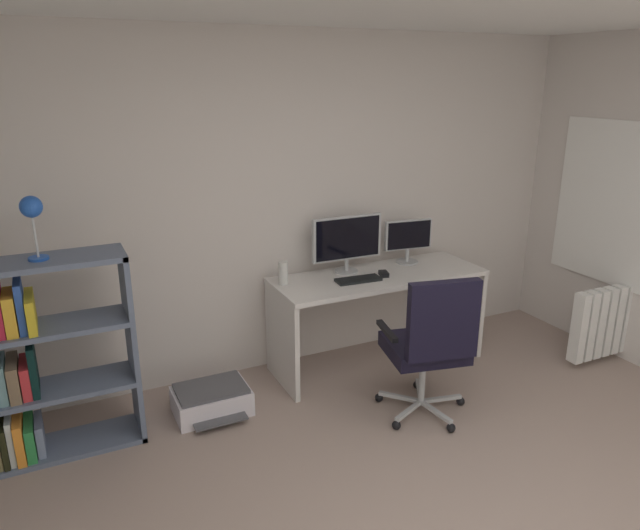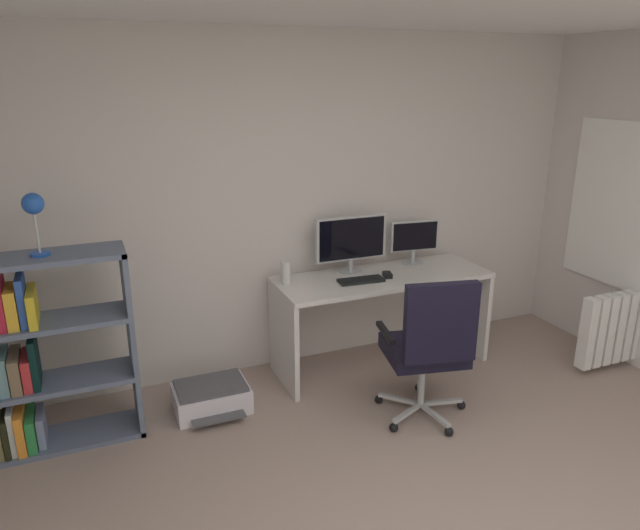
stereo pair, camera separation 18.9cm
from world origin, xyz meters
The scene contains 12 objects.
wall_back centered at (0.00, 2.65, 1.27)m, with size 4.96×0.10×2.54m, color beige.
desk centered at (0.62, 2.25, 0.56)m, with size 1.66×0.60×0.75m.
monitor_main centered at (0.42, 2.41, 1.01)m, with size 0.57×0.18×0.44m.
monitor_secondary centered at (0.98, 2.41, 0.96)m, with size 0.40×0.18×0.36m.
keyboard centered at (0.40, 2.18, 0.76)m, with size 0.34×0.13×0.02m, color black.
computer_mouse centered at (0.63, 2.20, 0.77)m, with size 0.06×0.10×0.03m, color black.
desktop_speaker centered at (-0.13, 2.36, 0.84)m, with size 0.07×0.07×0.17m, color silver.
office_chair centered at (0.51, 1.41, 0.57)m, with size 0.64×0.62×1.04m.
bookshelf centered at (-1.79, 2.10, 0.60)m, with size 0.88×0.33×1.23m.
desk_lamp centered at (-1.70, 2.10, 1.50)m, with size 0.12×0.12×0.36m.
printer centered at (-0.77, 2.10, 0.09)m, with size 0.50×0.44×0.19m.
radiator centered at (2.38, 1.49, 0.34)m, with size 0.87×0.10×0.57m.
Camera 2 is at (-1.45, -1.47, 2.21)m, focal length 32.88 mm.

